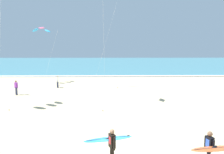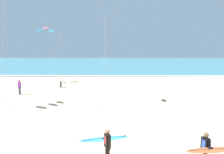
{
  "view_description": "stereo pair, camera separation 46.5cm",
  "coord_description": "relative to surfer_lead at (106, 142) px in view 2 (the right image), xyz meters",
  "views": [
    {
      "loc": [
        -0.89,
        -10.52,
        5.21
      ],
      "look_at": [
        -0.66,
        5.19,
        3.0
      ],
      "focal_mm": 35.36,
      "sensor_mm": 36.0,
      "label": 1
    },
    {
      "loc": [
        -0.43,
        -10.52,
        5.21
      ],
      "look_at": [
        -0.66,
        5.19,
        3.0
      ],
      "focal_mm": 35.36,
      "sensor_mm": 36.0,
      "label": 2
    }
  ],
  "objects": [
    {
      "name": "bystander_purple_top",
      "position": [
        -9.98,
        14.16,
        -0.23
      ],
      "size": [
        0.46,
        0.3,
        1.59
      ],
      "color": "#2D334C",
      "rests_on": "ground"
    },
    {
      "name": "surfer_lead",
      "position": [
        0.0,
        0.0,
        0.0
      ],
      "size": [
        2.35,
        1.38,
        1.71
      ],
      "color": "black",
      "rests_on": "ground"
    },
    {
      "name": "ocean_water",
      "position": [
        0.83,
        58.45,
        -1.0
      ],
      "size": [
        160.0,
        60.0,
        0.08
      ],
      "primitive_type": "cube",
      "color": "teal",
      "rests_on": "ground"
    },
    {
      "name": "ground_plane",
      "position": [
        0.83,
        1.38,
        -1.04
      ],
      "size": [
        160.0,
        160.0,
        0.0
      ],
      "primitive_type": "plane",
      "color": "#D1BA8E"
    },
    {
      "name": "kite_arc_rose_mid",
      "position": [
        -9.36,
        22.04,
        6.41
      ],
      "size": [
        4.05,
        3.69,
        7.81
      ],
      "color": "#2D99DB",
      "rests_on": "ground"
    },
    {
      "name": "surfer_trailing",
      "position": [
        4.19,
        -0.65,
        0.0
      ],
      "size": [
        2.45,
        1.22,
        1.71
      ],
      "color": "black",
      "rests_on": "ground"
    },
    {
      "name": "bystander_white_top",
      "position": [
        -6.51,
        18.25,
        -0.23
      ],
      "size": [
        0.3,
        0.46,
        1.59
      ],
      "color": "#2D334C",
      "rests_on": "ground"
    },
    {
      "name": "shoreline_foam",
      "position": [
        0.83,
        28.75,
        -0.96
      ],
      "size": [
        160.0,
        1.32,
        0.01
      ],
      "primitive_type": "cube",
      "color": "white",
      "rests_on": "ocean_water"
    }
  ]
}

